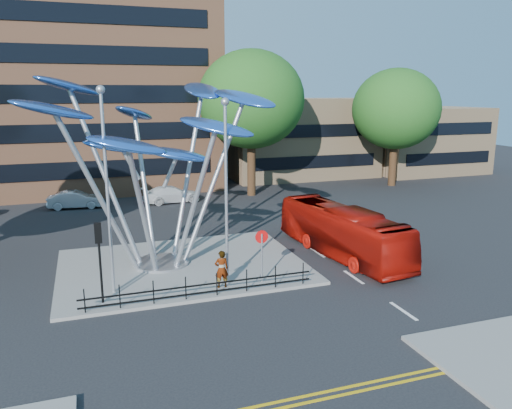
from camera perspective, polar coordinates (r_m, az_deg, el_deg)
name	(u,v)px	position (r m, az deg, el deg)	size (l,w,h in m)	color
ground	(236,313)	(20.49, -2.33, -12.34)	(120.00, 120.00, 0.00)	black
traffic_island	(183,266)	(25.66, -8.37, -6.98)	(12.00, 9.00, 0.15)	slate
double_yellow_near	(295,398)	(15.56, 4.49, -21.21)	(40.00, 0.12, 0.01)	gold
double_yellow_far	(299,404)	(15.33, 4.96, -21.79)	(40.00, 0.12, 0.01)	gold
brick_tower	(66,19)	(50.19, -20.86, 19.23)	(25.00, 15.00, 30.00)	#996243
low_building_near	(300,138)	(52.51, 5.05, 7.62)	(15.00, 8.00, 8.00)	tan
low_building_far	(425,140)	(58.02, 18.71, 6.99)	(12.00, 8.00, 7.00)	tan
tree_right	(251,100)	(41.94, -0.54, 11.90)	(8.80, 8.80, 12.11)	black
tree_far	(396,109)	(48.25, 15.71, 10.45)	(8.00, 8.00, 10.81)	black
leaf_sculpture	(153,130)	(24.74, -11.64, 8.31)	(12.72, 9.54, 9.51)	#9EA0A5
street_lamp_left	(106,174)	(21.56, -16.76, 3.34)	(0.36, 0.36, 8.80)	#9EA0A5
street_lamp_right	(226,176)	(21.87, -3.45, 3.29)	(0.36, 0.36, 8.30)	#9EA0A5
traffic_light_island	(99,246)	(21.18, -17.51, -4.50)	(0.28, 0.18, 3.42)	black
no_entry_sign_island	(262,247)	(22.63, 0.66, -4.90)	(0.60, 0.10, 2.45)	#9EA0A5
pedestrian_railing_front	(202,288)	(21.55, -6.24, -9.49)	(10.00, 0.06, 1.00)	black
red_bus	(342,231)	(27.25, 9.80, -3.06)	(2.25, 9.62, 2.68)	#960E06
pedestrian	(222,269)	(22.35, -3.96, -7.37)	(0.62, 0.41, 1.71)	gray
parked_car_mid	(76,200)	(40.28, -19.91, 0.53)	(1.42, 4.06, 1.34)	#B5B9BD
parked_car_right	(171,194)	(40.45, -9.64, 1.16)	(1.85, 4.56, 1.32)	silver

